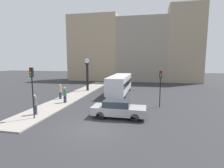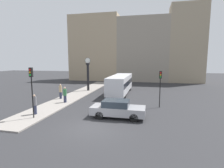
{
  "view_description": "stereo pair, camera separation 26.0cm",
  "coord_description": "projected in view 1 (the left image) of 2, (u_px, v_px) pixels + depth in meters",
  "views": [
    {
      "loc": [
        3.77,
        -11.49,
        4.83
      ],
      "look_at": [
        -0.3,
        8.19,
        2.08
      ],
      "focal_mm": 28.0,
      "sensor_mm": 36.0,
      "label": 1
    },
    {
      "loc": [
        4.03,
        -11.44,
        4.83
      ],
      "look_at": [
        -0.3,
        8.19,
        2.08
      ],
      "focal_mm": 28.0,
      "sensor_mm": 36.0,
      "label": 2
    }
  ],
  "objects": [
    {
      "name": "pedestrian_grey_jacket",
      "position": [
        35.0,
        105.0,
        15.19
      ],
      "size": [
        0.35,
        0.35,
        1.76
      ],
      "color": "#2D334C",
      "rests_on": "sidewalk_corner"
    },
    {
      "name": "sidewalk_corner",
      "position": [
        78.0,
        94.0,
        24.93
      ],
      "size": [
        2.98,
        27.06,
        0.11
      ],
      "primitive_type": "cube",
      "color": "gray",
      "rests_on": "ground_plane"
    },
    {
      "name": "pedestrian_green_hoodie",
      "position": [
        65.0,
        95.0,
        19.51
      ],
      "size": [
        0.39,
        0.39,
        1.76
      ],
      "color": "#2D334C",
      "rests_on": "sidewalk_corner"
    },
    {
      "name": "traffic_light_far",
      "position": [
        160.0,
        81.0,
        17.7
      ],
      "size": [
        0.26,
        0.24,
        3.75
      ],
      "color": "black",
      "rests_on": "ground_plane"
    },
    {
      "name": "street_clock",
      "position": [
        87.0,
        75.0,
        27.12
      ],
      "size": [
        0.88,
        0.49,
        5.1
      ],
      "color": "black",
      "rests_on": "sidewalk_corner"
    },
    {
      "name": "building_row",
      "position": [
        133.0,
        48.0,
        40.26
      ],
      "size": [
        30.19,
        5.0,
        16.44
      ],
      "color": "tan",
      "rests_on": "ground_plane"
    },
    {
      "name": "ground_plane",
      "position": [
        93.0,
        128.0,
        12.56
      ],
      "size": [
        120.0,
        120.0,
        0.0
      ],
      "primitive_type": "plane",
      "color": "#2D2D30"
    },
    {
      "name": "pedestrian_tan_coat",
      "position": [
        60.0,
        91.0,
        21.4
      ],
      "size": [
        0.36,
        0.36,
        1.81
      ],
      "color": "#2D334C",
      "rests_on": "sidewalk_corner"
    },
    {
      "name": "traffic_light_near",
      "position": [
        32.0,
        83.0,
        13.96
      ],
      "size": [
        0.26,
        0.24,
        4.14
      ],
      "color": "black",
      "rests_on": "sidewalk_corner"
    },
    {
      "name": "sedan_car",
      "position": [
        118.0,
        109.0,
        14.74
      ],
      "size": [
        4.52,
        1.83,
        1.5
      ],
      "color": "#9E9EA3",
      "rests_on": "ground_plane"
    },
    {
      "name": "bus_distant",
      "position": [
        120.0,
        83.0,
        25.17
      ],
      "size": [
        2.39,
        9.2,
        2.64
      ],
      "color": "silver",
      "rests_on": "ground_plane"
    }
  ]
}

